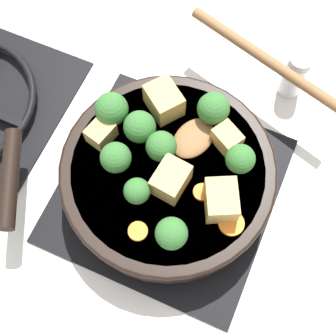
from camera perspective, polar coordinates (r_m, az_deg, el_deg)
ground_plane at (r=0.71m, az=0.00°, el=-2.64°), size 2.40×2.40×0.00m
front_burner_grate at (r=0.70m, az=0.00°, el=-2.32°), size 0.31×0.31×0.03m
skillet_pan at (r=0.65m, az=-0.16°, el=-0.89°), size 0.31×0.38×0.06m
wooden_spoon at (r=0.68m, az=8.53°, el=9.45°), size 0.25×0.26×0.02m
tofu_cube_center_large at (r=0.65m, az=-0.50°, el=8.23°), size 0.06×0.06×0.04m
tofu_cube_near_handle at (r=0.63m, az=7.19°, el=3.61°), size 0.04×0.05×0.03m
tofu_cube_east_chunk at (r=0.59m, az=6.50°, el=-3.93°), size 0.06×0.06×0.04m
tofu_cube_west_chunk at (r=0.60m, az=0.34°, el=-1.44°), size 0.05×0.04×0.04m
tofu_cube_back_piece at (r=0.64m, az=-8.17°, el=4.24°), size 0.04×0.04×0.03m
broccoli_floret_near_spoon at (r=0.64m, az=-6.90°, el=7.13°), size 0.05×0.05×0.05m
broccoli_floret_center_top at (r=0.62m, az=-3.47°, el=5.00°), size 0.04×0.04×0.05m
broccoli_floret_east_rim at (r=0.59m, az=-3.81°, el=-2.84°), size 0.03×0.03×0.04m
broccoli_floret_west_rim at (r=0.61m, az=8.80°, el=1.08°), size 0.04×0.04×0.05m
broccoli_floret_north_edge at (r=0.61m, az=-6.39°, el=1.25°), size 0.04×0.04×0.05m
broccoli_floret_south_cluster at (r=0.57m, az=0.42°, el=-8.00°), size 0.04×0.04×0.05m
broccoli_floret_mid_floret at (r=0.63m, az=5.56°, el=7.20°), size 0.04×0.04×0.05m
broccoli_floret_small_inner at (r=0.61m, az=-0.83°, el=2.64°), size 0.04×0.04×0.05m
carrot_slice_orange_thin at (r=0.61m, az=4.16°, el=-2.96°), size 0.02×0.02×0.01m
carrot_slice_near_center at (r=0.60m, az=7.73°, el=-6.71°), size 0.03×0.03×0.01m
carrot_slice_edge_slice at (r=0.60m, az=-3.39°, el=-7.84°), size 0.03×0.03×0.01m
salt_shaker at (r=0.77m, az=15.15°, el=10.85°), size 0.04×0.04×0.09m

